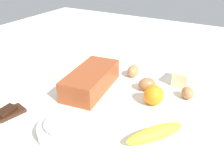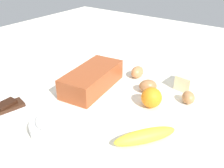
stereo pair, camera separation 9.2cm
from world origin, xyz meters
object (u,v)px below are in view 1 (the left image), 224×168
object	(u,v)px
loaf_pan	(91,80)
egg_loose	(147,84)
egg_near_butter	(188,93)
orange_fruit	(154,95)
chocolate_plate	(10,114)
egg_beside_bowl	(133,71)
butter_block	(183,77)
flour_bowl	(63,127)
banana	(155,133)

from	to	relation	value
loaf_pan	egg_loose	world-z (taller)	loaf_pan
loaf_pan	egg_near_butter	size ratio (longest dim) A/B	5.30
orange_fruit	egg_near_butter	xyz separation A→B (m)	(-0.10, 0.10, -0.01)
chocolate_plate	egg_near_butter	bearing A→B (deg)	130.08
egg_near_butter	egg_beside_bowl	bearing A→B (deg)	-105.02
orange_fruit	egg_near_butter	bearing A→B (deg)	135.60
butter_block	egg_beside_bowl	world-z (taller)	butter_block
loaf_pan	flour_bowl	size ratio (longest dim) A/B	1.99
butter_block	egg_loose	distance (m)	0.16
banana	flour_bowl	bearing A→B (deg)	-63.83
loaf_pan	egg_near_butter	bearing A→B (deg)	101.03
loaf_pan	flour_bowl	distance (m)	0.29
banana	butter_block	xyz separation A→B (m)	(-0.37, -0.02, 0.01)
egg_near_butter	egg_beside_bowl	size ratio (longest dim) A/B	0.82
egg_near_butter	chocolate_plate	bearing A→B (deg)	-49.92
loaf_pan	orange_fruit	bearing A→B (deg)	86.59
banana	egg_near_butter	size ratio (longest dim) A/B	3.42
loaf_pan	flour_bowl	bearing A→B (deg)	9.24
flour_bowl	egg_loose	bearing A→B (deg)	163.03
egg_loose	chocolate_plate	xyz separation A→B (m)	(0.39, -0.33, -0.02)
orange_fruit	butter_block	world-z (taller)	orange_fruit
butter_block	orange_fruit	bearing A→B (deg)	-14.32
loaf_pan	banana	distance (m)	0.36
flour_bowl	orange_fruit	bearing A→B (deg)	149.63
flour_bowl	chocolate_plate	xyz separation A→B (m)	(0.01, -0.21, -0.02)
orange_fruit	egg_near_butter	distance (m)	0.14
orange_fruit	egg_beside_bowl	distance (m)	0.23
banana	egg_loose	bearing A→B (deg)	-153.01
butter_block	egg_loose	xyz separation A→B (m)	(0.12, -0.11, -0.00)
flour_bowl	egg_near_butter	size ratio (longest dim) A/B	2.66
loaf_pan	egg_loose	size ratio (longest dim) A/B	4.26
flour_bowl	banana	size ratio (longest dim) A/B	0.78
loaf_pan	chocolate_plate	xyz separation A→B (m)	(0.29, -0.13, -0.03)
banana	chocolate_plate	size ratio (longest dim) A/B	1.46
egg_near_butter	banana	bearing A→B (deg)	-5.29
butter_block	egg_near_butter	distance (m)	0.11
orange_fruit	egg_near_butter	size ratio (longest dim) A/B	1.30
egg_beside_bowl	chocolate_plate	world-z (taller)	egg_beside_bowl
orange_fruit	loaf_pan	bearing A→B (deg)	-85.96
banana	egg_loose	xyz separation A→B (m)	(-0.25, -0.13, 0.01)
chocolate_plate	banana	bearing A→B (deg)	106.29
butter_block	egg_loose	bearing A→B (deg)	-41.87
flour_bowl	orange_fruit	xyz separation A→B (m)	(-0.29, 0.17, 0.01)
loaf_pan	banana	size ratio (longest dim) A/B	1.55
banana	butter_block	distance (m)	0.38
flour_bowl	banana	bearing A→B (deg)	116.17
egg_near_butter	flour_bowl	bearing A→B (deg)	-34.44
butter_block	egg_loose	world-z (taller)	butter_block
egg_beside_bowl	loaf_pan	bearing A→B (deg)	-27.75
egg_loose	chocolate_plate	distance (m)	0.51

